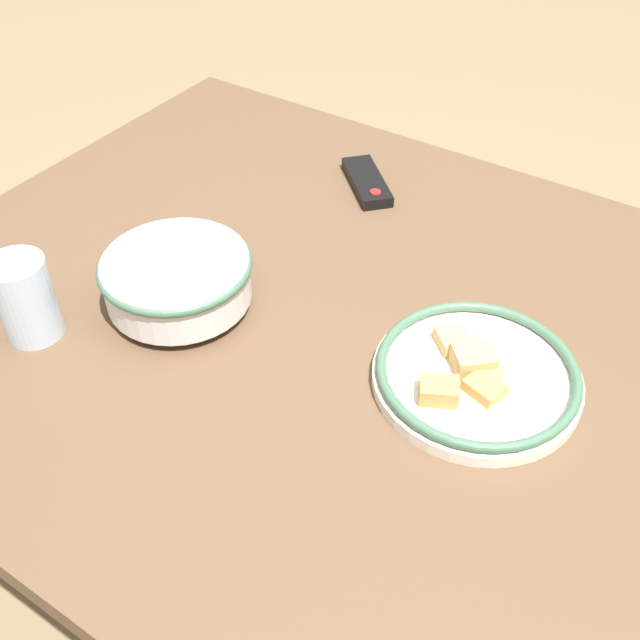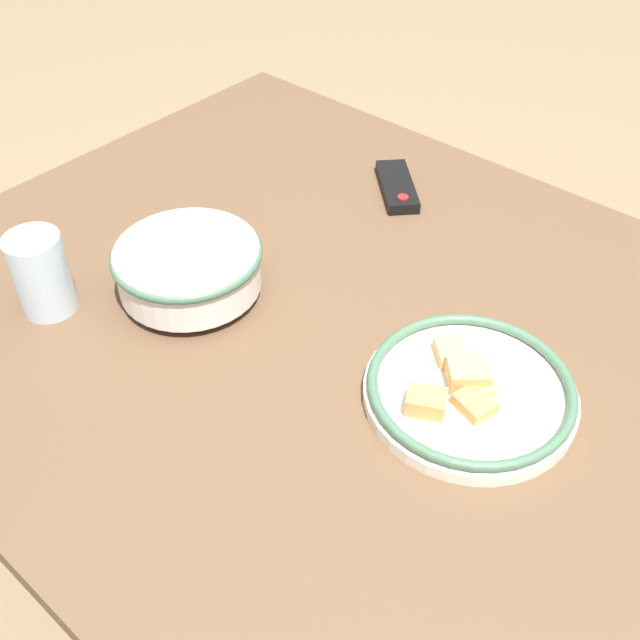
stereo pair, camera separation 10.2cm
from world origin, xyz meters
name	(u,v)px [view 2 (the right image)]	position (x,y,z in m)	size (l,w,h in m)	color
ground_plane	(368,596)	(0.00, 0.00, 0.00)	(8.00, 8.00, 0.00)	#7F6B4C
dining_table	(387,381)	(0.00, 0.00, 0.64)	(1.52, 1.05, 0.70)	brown
noodle_bowl	(189,267)	(-0.30, -0.10, 0.75)	(0.22, 0.22, 0.08)	silver
food_plate	(469,390)	(0.13, -0.01, 0.72)	(0.27, 0.27, 0.05)	silver
tv_remote	(397,187)	(-0.23, 0.33, 0.71)	(0.15, 0.14, 0.02)	black
drinking_glass	(41,274)	(-0.43, -0.26, 0.76)	(0.08, 0.08, 0.12)	silver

